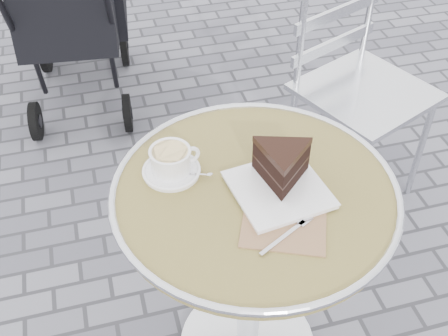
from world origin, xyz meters
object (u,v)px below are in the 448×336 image
object	(u,v)px
bistro_chair	(349,58)
cake_plate_set	(281,170)
baby_stroller	(71,6)
cappuccino_set	(172,163)
cafe_table	(253,234)

from	to	relation	value
bistro_chair	cake_plate_set	bearing A→B (deg)	-149.87
cake_plate_set	baby_stroller	world-z (taller)	baby_stroller
cappuccino_set	baby_stroller	world-z (taller)	baby_stroller
bistro_chair	cappuccino_set	bearing A→B (deg)	-165.79
cake_plate_set	bistro_chair	bearing A→B (deg)	45.41
cafe_table	cappuccino_set	world-z (taller)	cappuccino_set
bistro_chair	baby_stroller	size ratio (longest dim) A/B	0.91
cappuccino_set	cake_plate_set	distance (m)	0.28
cappuccino_set	baby_stroller	bearing A→B (deg)	88.61
cake_plate_set	baby_stroller	xyz separation A→B (m)	(-0.44, 1.67, -0.31)
cappuccino_set	bistro_chair	world-z (taller)	bistro_chair
baby_stroller	cappuccino_set	bearing A→B (deg)	-76.27
bistro_chair	baby_stroller	world-z (taller)	baby_stroller
cake_plate_set	bistro_chair	xyz separation A→B (m)	(0.54, 0.71, -0.19)
cafe_table	cake_plate_set	bearing A→B (deg)	-3.65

